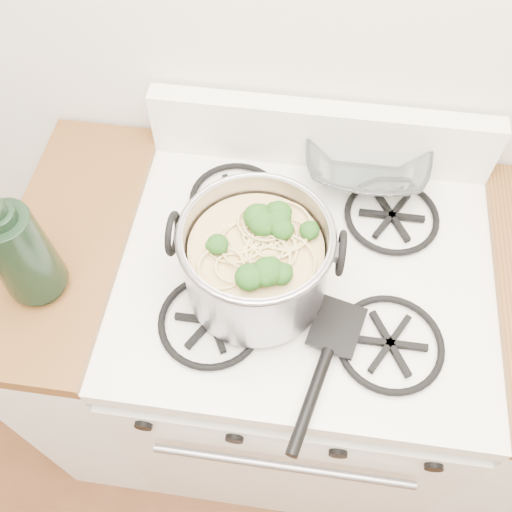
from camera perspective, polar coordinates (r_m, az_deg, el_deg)
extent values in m
cube|color=white|center=(1.61, 3.72, -10.44)|extent=(0.76, 0.65, 0.81)
cube|color=white|center=(1.19, 4.97, -1.73)|extent=(0.76, 0.65, 0.04)
cube|color=black|center=(1.51, 2.43, -21.21)|extent=(0.58, 0.02, 0.46)
cube|color=black|center=(1.16, 5.08, -0.92)|extent=(0.60, 0.56, 0.02)
cylinder|color=black|center=(1.18, -11.07, -15.88)|extent=(0.04, 0.03, 0.04)
cylinder|color=black|center=(1.16, -2.10, -17.34)|extent=(0.04, 0.03, 0.04)
cylinder|color=black|center=(1.16, 8.23, -18.50)|extent=(0.04, 0.03, 0.04)
cylinder|color=black|center=(1.19, 17.34, -19.05)|extent=(0.04, 0.03, 0.04)
cube|color=silver|center=(1.65, -14.01, -7.45)|extent=(0.25, 0.65, 0.88)
cube|color=#553314|center=(1.27, -18.25, 1.52)|extent=(0.25, 0.65, 0.04)
cylinder|color=#9897A0|center=(1.04, 0.00, -0.53)|extent=(0.27, 0.27, 0.18)
torus|color=#9897A0|center=(0.97, 0.00, 2.14)|extent=(0.28, 0.28, 0.01)
torus|color=black|center=(1.02, -8.32, 2.23)|extent=(0.01, 0.08, 0.08)
torus|color=black|center=(0.99, 8.50, 0.28)|extent=(0.01, 0.08, 0.08)
cylinder|color=tan|center=(1.06, 0.00, -1.13)|extent=(0.24, 0.24, 0.14)
sphere|color=#1C4713|center=(0.99, 0.00, 1.47)|extent=(0.04, 0.04, 0.04)
sphere|color=#1C4713|center=(0.99, 0.00, 1.47)|extent=(0.04, 0.04, 0.04)
sphere|color=#1C4713|center=(0.99, 0.00, 1.47)|extent=(0.04, 0.04, 0.04)
sphere|color=#1C4713|center=(0.99, 0.00, 1.47)|extent=(0.04, 0.04, 0.04)
sphere|color=#1C4713|center=(0.99, 0.00, 1.47)|extent=(0.04, 0.04, 0.04)
sphere|color=#1C4713|center=(0.99, 0.00, 1.47)|extent=(0.04, 0.04, 0.04)
sphere|color=#1C4713|center=(0.99, 0.00, 1.47)|extent=(0.04, 0.04, 0.04)
sphere|color=#1C4713|center=(0.99, 0.00, 1.47)|extent=(0.04, 0.04, 0.04)
sphere|color=#1C4713|center=(0.99, 0.00, 1.47)|extent=(0.04, 0.04, 0.04)
sphere|color=#1C4713|center=(0.99, 0.00, 1.47)|extent=(0.04, 0.04, 0.04)
sphere|color=#1C4713|center=(0.99, 0.00, 1.47)|extent=(0.04, 0.04, 0.04)
imported|color=white|center=(1.32, 10.91, 9.28)|extent=(0.11, 0.11, 0.03)
imported|color=black|center=(1.08, -22.98, 1.25)|extent=(0.12, 0.12, 0.30)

